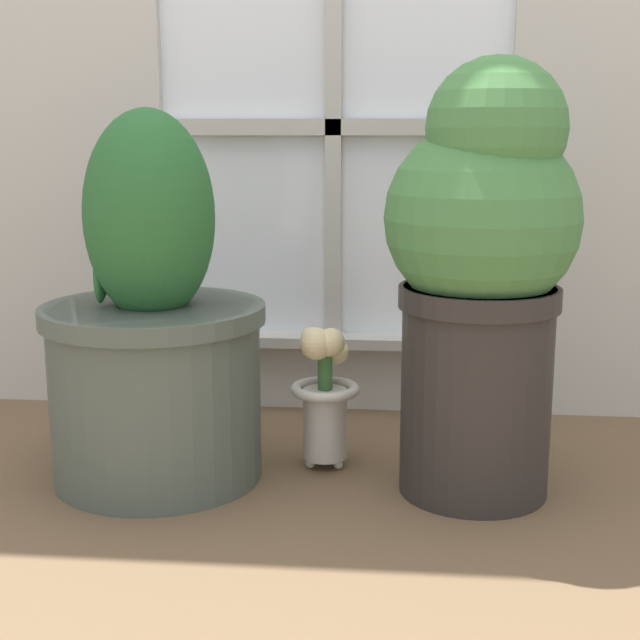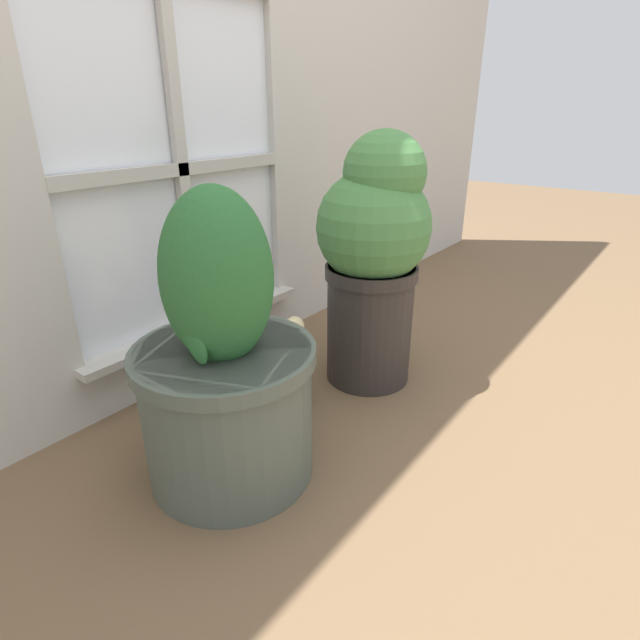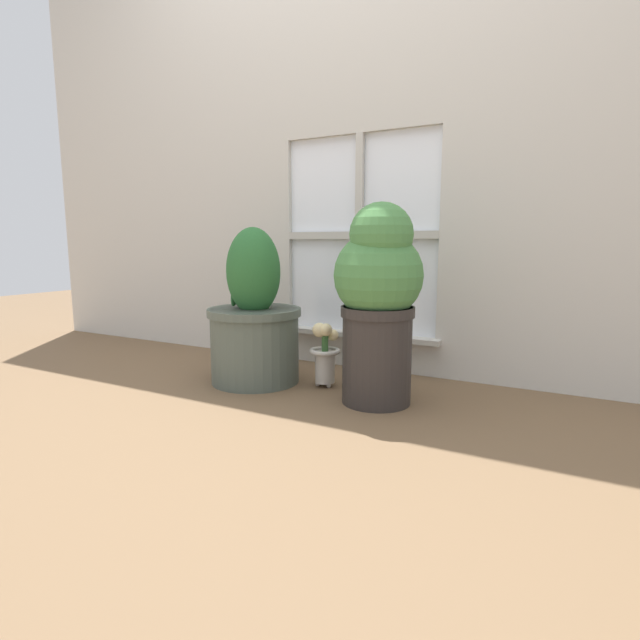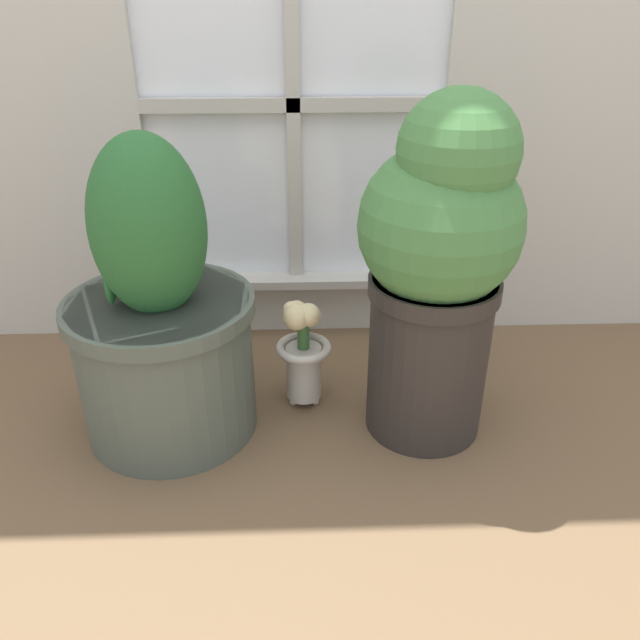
% 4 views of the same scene
% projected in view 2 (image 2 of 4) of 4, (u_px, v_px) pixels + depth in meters
% --- Properties ---
extents(ground_plane, '(10.00, 10.00, 0.00)m').
position_uv_depth(ground_plane, '(350.00, 433.00, 1.36)').
color(ground_plane, brown).
extents(potted_plant_left, '(0.41, 0.41, 0.69)m').
position_uv_depth(potted_plant_left, '(225.00, 373.00, 1.12)').
color(potted_plant_left, '#4C564C').
rests_on(potted_plant_left, ground_plane).
extents(potted_plant_right, '(0.34, 0.34, 0.77)m').
position_uv_depth(potted_plant_right, '(374.00, 254.00, 1.49)').
color(potted_plant_right, '#2D2826').
rests_on(potted_plant_right, ground_plane).
extents(flower_vase, '(0.13, 0.13, 0.28)m').
position_uv_depth(flower_vase, '(288.00, 356.00, 1.44)').
color(flower_vase, '#BCB7AD').
rests_on(flower_vase, ground_plane).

